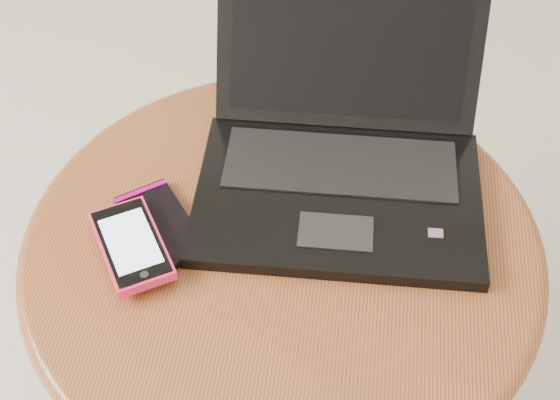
# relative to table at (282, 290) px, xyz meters

# --- Properties ---
(table) EXTENTS (0.60, 0.60, 0.48)m
(table) POSITION_rel_table_xyz_m (0.00, 0.00, 0.00)
(table) COLOR maroon
(table) RESTS_ON ground
(laptop) EXTENTS (0.34, 0.33, 0.20)m
(laptop) POSITION_rel_table_xyz_m (0.06, 0.11, 0.14)
(laptop) COLOR black
(laptop) RESTS_ON table
(phone_black) EXTENTS (0.13, 0.14, 0.01)m
(phone_black) POSITION_rel_table_xyz_m (-0.14, -0.00, 0.11)
(phone_black) COLOR black
(phone_black) RESTS_ON table
(phone_pink) EXTENTS (0.12, 0.14, 0.01)m
(phone_pink) POSITION_rel_table_xyz_m (-0.16, -0.05, 0.12)
(phone_pink) COLOR #FF2555
(phone_pink) RESTS_ON phone_black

